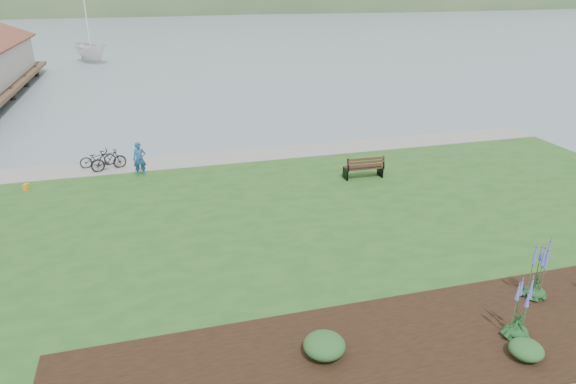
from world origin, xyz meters
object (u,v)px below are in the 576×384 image
Objects in this scene: person at (139,156)px; bicycle_a at (98,158)px; park_bench at (364,167)px; sailboat at (93,62)px.

person reaches higher than bicycle_a.
person reaches higher than park_bench.
sailboat is at bearing 95.35° from person.
bicycle_a is at bearing -115.64° from sailboat.
person is (-10.36, 3.26, 0.42)m from park_bench.
bicycle_a is at bearing 159.18° from park_bench.
sailboat reaches higher than park_bench.
person is 0.07× the size of sailboat.
sailboat is (-3.16, 41.72, -0.87)m from bicycle_a.
bicycle_a is (-2.09, 1.93, -0.53)m from person.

